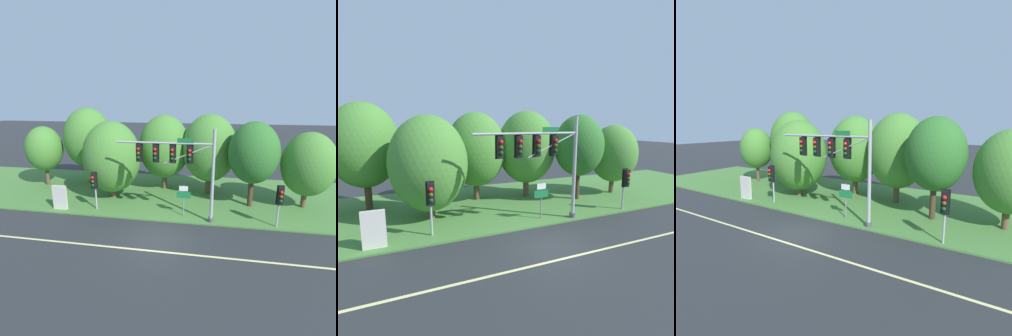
{
  "view_description": "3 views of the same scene",
  "coord_description": "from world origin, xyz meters",
  "views": [
    {
      "loc": [
        3.31,
        -14.15,
        8.46
      ],
      "look_at": [
        0.03,
        4.54,
        3.44
      ],
      "focal_mm": 28.0,
      "sensor_mm": 36.0,
      "label": 1
    },
    {
      "loc": [
        -7.09,
        -10.44,
        6.09
      ],
      "look_at": [
        -1.29,
        3.11,
        3.64
      ],
      "focal_mm": 28.0,
      "sensor_mm": 36.0,
      "label": 2
    },
    {
      "loc": [
        10.0,
        -10.98,
        6.33
      ],
      "look_at": [
        0.7,
        4.4,
        3.33
      ],
      "focal_mm": 28.0,
      "sensor_mm": 36.0,
      "label": 3
    }
  ],
  "objects": [
    {
      "name": "tree_tall_centre",
      "position": [
        2.99,
        8.82,
        4.24
      ],
      "size": [
        4.75,
        4.75,
        7.12
      ],
      "color": "brown",
      "rests_on": "grass_verge"
    },
    {
      "name": "ground_plane",
      "position": [
        0.0,
        0.0,
        0.0
      ],
      "size": [
        160.0,
        160.0,
        0.0
      ],
      "primitive_type": "plane",
      "color": "#282B2D"
    },
    {
      "name": "pedestrian_signal_near_kerb",
      "position": [
        -5.48,
        3.48,
        2.29
      ],
      "size": [
        0.46,
        0.55,
        3.04
      ],
      "color": "#9EA0A5",
      "rests_on": "grass_verge"
    },
    {
      "name": "tree_nearest_road",
      "position": [
        -12.88,
        8.46,
        3.75
      ],
      "size": [
        3.47,
        3.47,
        5.83
      ],
      "color": "brown",
      "rests_on": "grass_verge"
    },
    {
      "name": "traffic_signal_mast",
      "position": [
        1.07,
        2.93,
        4.38
      ],
      "size": [
        6.86,
        0.49,
        6.51
      ],
      "color": "#9EA0A5",
      "rests_on": "grass_verge"
    },
    {
      "name": "tree_left_of_mast",
      "position": [
        -9.0,
        10.04,
        4.66
      ],
      "size": [
        4.74,
        4.74,
        7.54
      ],
      "color": "#4C3823",
      "rests_on": "grass_verge"
    },
    {
      "name": "tree_mid_verge",
      "position": [
        -1.17,
        9.46,
        4.13
      ],
      "size": [
        4.68,
        4.68,
        6.97
      ],
      "color": "brown",
      "rests_on": "grass_verge"
    },
    {
      "name": "route_sign_post",
      "position": [
        1.35,
        3.55,
        1.65
      ],
      "size": [
        1.01,
        0.08,
        2.36
      ],
      "color": "slate",
      "rests_on": "grass_verge"
    },
    {
      "name": "grass_verge",
      "position": [
        0.0,
        8.25,
        0.05
      ],
      "size": [
        48.0,
        11.5,
        0.1
      ],
      "primitive_type": "cube",
      "color": "#477A38",
      "rests_on": "ground"
    },
    {
      "name": "pedestrian_signal_further_along",
      "position": [
        7.74,
        2.77,
        2.23
      ],
      "size": [
        0.46,
        0.55,
        2.96
      ],
      "color": "#9EA0A5",
      "rests_on": "grass_verge"
    },
    {
      "name": "info_kiosk",
      "position": [
        -8.26,
        3.18,
        1.04
      ],
      "size": [
        1.1,
        0.24,
        1.9
      ],
      "color": "beige",
      "rests_on": "grass_verge"
    },
    {
      "name": "tree_behind_signpost",
      "position": [
        -5.15,
        6.47,
        3.66
      ],
      "size": [
        4.87,
        4.87,
        6.61
      ],
      "color": "brown",
      "rests_on": "grass_verge"
    },
    {
      "name": "lane_stripe",
      "position": [
        0.0,
        -1.2,
        0.0
      ],
      "size": [
        36.0,
        0.16,
        0.01
      ],
      "primitive_type": "cube",
      "color": "beige",
      "rests_on": "ground"
    },
    {
      "name": "tree_furthest_back",
      "position": [
        10.55,
        6.84,
        3.58
      ],
      "size": [
        3.98,
        3.98,
        5.98
      ],
      "color": "brown",
      "rests_on": "grass_verge"
    },
    {
      "name": "tree_right_far",
      "position": [
        6.38,
        6.36,
        4.43
      ],
      "size": [
        3.85,
        3.85,
        6.76
      ],
      "color": "#423021",
      "rests_on": "grass_verge"
    }
  ]
}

